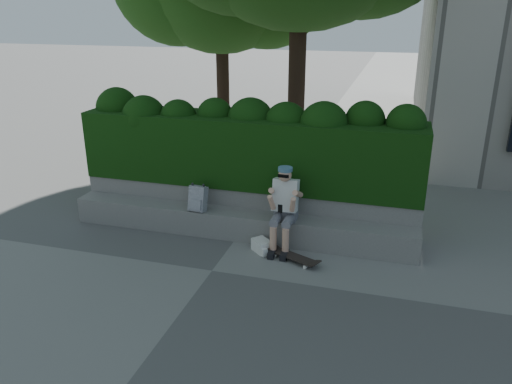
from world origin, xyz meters
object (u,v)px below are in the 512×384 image
(backpack_plaid, at_px, (198,199))
(backpack_ground, at_px, (262,246))
(skateboard, at_px, (293,257))
(person, at_px, (284,205))

(backpack_plaid, relative_size, backpack_ground, 1.38)
(skateboard, relative_size, backpack_plaid, 1.95)
(backpack_plaid, xyz_separation_m, backpack_ground, (1.22, -0.33, -0.56))
(backpack_ground, bearing_deg, skateboard, 25.15)
(backpack_ground, bearing_deg, backpack_plaid, -152.53)
(skateboard, relative_size, backpack_ground, 2.70)
(person, xyz_separation_m, backpack_plaid, (-1.53, 0.08, -0.09))
(person, bearing_deg, backpack_plaid, 176.95)
(person, xyz_separation_m, backpack_ground, (-0.31, -0.25, -0.65))
(person, height_order, skateboard, person)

